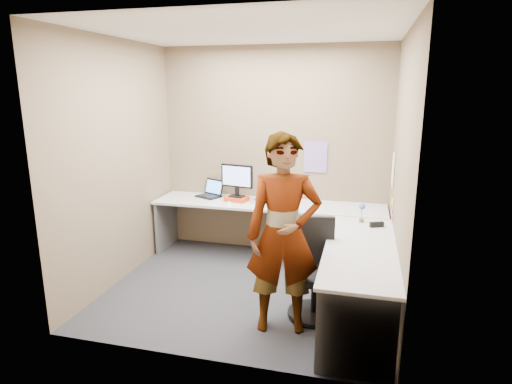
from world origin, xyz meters
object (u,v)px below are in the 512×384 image
(desk, at_px, (294,231))
(office_chair, at_px, (314,277))
(person, at_px, (284,235))
(monitor, at_px, (237,178))

(desk, relative_size, office_chair, 3.18)
(office_chair, distance_m, person, 0.65)
(monitor, relative_size, person, 0.25)
(monitor, distance_m, office_chair, 1.90)
(office_chair, bearing_deg, person, -139.15)
(office_chair, xyz_separation_m, person, (-0.25, -0.31, 0.52))
(desk, height_order, monitor, monitor)
(office_chair, bearing_deg, desk, 103.39)
(office_chair, relative_size, person, 0.52)
(desk, bearing_deg, person, -86.14)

